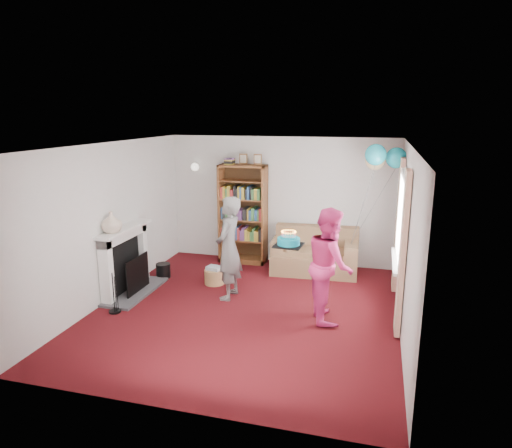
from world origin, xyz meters
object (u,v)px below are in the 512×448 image
(sofa, at_px, (315,255))
(birthday_cake, at_px, (289,241))
(person_striped, at_px, (229,248))
(person_magenta, at_px, (330,264))
(bookcase, at_px, (243,215))

(sofa, bearing_deg, birthday_cake, -97.62)
(person_striped, distance_m, person_magenta, 1.68)
(person_striped, height_order, birthday_cake, person_striped)
(person_striped, xyz_separation_m, person_magenta, (1.64, -0.36, -0.01))
(person_striped, relative_size, birthday_cake, 4.19)
(sofa, height_order, birthday_cake, birthday_cake)
(person_magenta, bearing_deg, sofa, -2.55)
(person_striped, bearing_deg, bookcase, -168.10)
(bookcase, distance_m, birthday_cake, 2.53)
(bookcase, bearing_deg, sofa, -9.06)
(person_striped, bearing_deg, sofa, 146.81)
(bookcase, bearing_deg, birthday_cake, -58.15)
(person_magenta, bearing_deg, birthday_cake, 66.10)
(sofa, distance_m, birthday_cake, 2.07)
(bookcase, xyz_separation_m, birthday_cake, (1.34, -2.15, 0.14))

